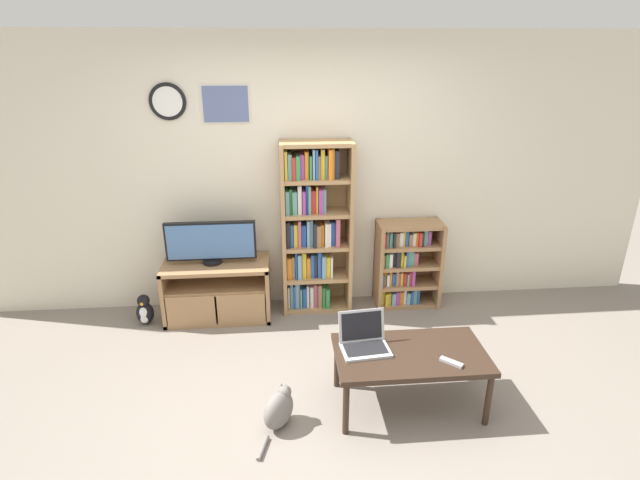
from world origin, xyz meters
The scene contains 11 objects.
ground_plane centered at (0.00, 0.00, 0.00)m, with size 18.00×18.00×0.00m, color gray.
wall_back centered at (-0.01, 1.83, 1.31)m, with size 6.86×0.09×2.60m.
tv_stand centered at (-0.87, 1.53, 0.28)m, with size 0.99×0.47×0.56m.
television centered at (-0.89, 1.55, 0.77)m, with size 0.83×0.18×0.41m.
bookshelf_tall centered at (0.06, 1.64, 0.83)m, with size 0.66×0.32×1.67m.
bookshelf_short centered at (0.97, 1.64, 0.43)m, with size 0.63×0.32×0.87m.
coffee_table centered at (0.64, 0.12, 0.41)m, with size 1.07×0.59×0.45m.
laptop centered at (0.31, 0.21, 0.51)m, with size 0.36×0.31×0.25m.
remote_near_laptop centered at (0.88, -0.04, 0.46)m, with size 0.15×0.14×0.02m.
cat centered at (-0.30, -0.02, 0.14)m, with size 0.29×0.47×0.30m.
penguin_figurine centered at (-1.55, 1.45, 0.14)m, with size 0.16×0.14×0.30m.
Camera 1 is at (-0.27, -2.79, 2.49)m, focal length 28.00 mm.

